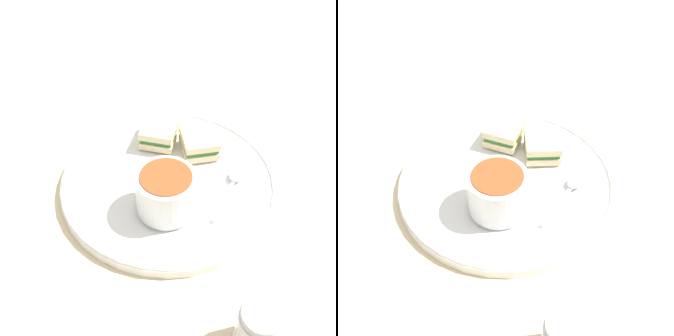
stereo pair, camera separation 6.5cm
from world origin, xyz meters
TOP-DOWN VIEW (x-y plane):
  - ground_plane at (0.00, 0.00)m, footprint 2.40×2.40m
  - plate at (0.00, 0.00)m, footprint 0.36×0.36m
  - soup_bowl at (-0.03, -0.06)m, footprint 0.09×0.09m
  - spoon at (0.10, -0.05)m, footprint 0.10×0.09m
  - sandwich_half_near at (0.08, 0.04)m, footprint 0.07×0.08m
  - sandwich_half_far at (0.02, 0.09)m, footprint 0.09×0.09m

SIDE VIEW (x-z plane):
  - ground_plane at x=0.00m, z-range 0.00..0.00m
  - plate at x=0.00m, z-range 0.00..0.02m
  - spoon at x=0.10m, z-range 0.02..0.03m
  - sandwich_half_near at x=0.08m, z-range 0.02..0.06m
  - sandwich_half_far at x=0.02m, z-range 0.02..0.06m
  - soup_bowl at x=-0.03m, z-range 0.02..0.09m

